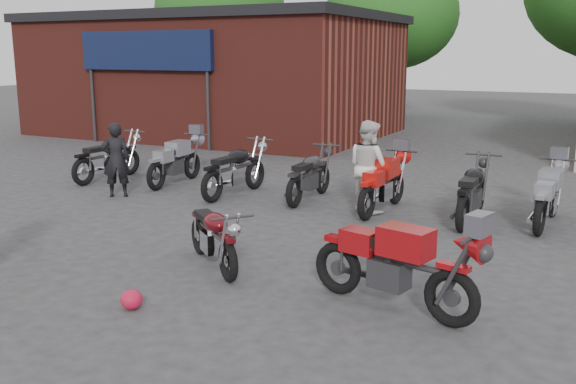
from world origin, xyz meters
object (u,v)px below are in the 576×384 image
at_px(row_bike_0, 108,155).
at_px(row_bike_1, 175,159).
at_px(person_dark, 116,160).
at_px(row_bike_6, 549,193).
at_px(vintage_motorcycle, 213,232).
at_px(row_bike_4, 383,181).
at_px(person_light, 368,166).
at_px(row_bike_5, 473,188).
at_px(sportbike, 395,260).
at_px(row_bike_2, 235,167).
at_px(row_bike_3, 310,172).
at_px(helmet, 132,299).

height_order(row_bike_0, row_bike_1, row_bike_0).
distance_m(person_dark, row_bike_6, 8.36).
distance_m(vintage_motorcycle, row_bike_4, 4.31).
relative_size(person_light, row_bike_5, 0.83).
distance_m(sportbike, row_bike_0, 9.54).
distance_m(person_light, row_bike_5, 1.93).
bearing_deg(row_bike_6, row_bike_0, 95.19).
height_order(person_dark, row_bike_2, person_dark).
bearing_deg(row_bike_3, person_dark, 110.54).
distance_m(helmet, row_bike_0, 8.17).
bearing_deg(person_light, row_bike_2, 29.85).
height_order(row_bike_3, row_bike_6, row_bike_6).
height_order(person_light, row_bike_0, person_light).
bearing_deg(helmet, row_bike_2, 110.16).
height_order(vintage_motorcycle, sportbike, sportbike).
bearing_deg(person_light, person_dark, 43.81).
bearing_deg(row_bike_2, row_bike_4, -84.91).
relative_size(person_light, row_bike_0, 0.84).
height_order(person_light, row_bike_4, person_light).
bearing_deg(row_bike_5, person_dark, 99.85).
bearing_deg(row_bike_0, sportbike, -115.57).
bearing_deg(sportbike, row_bike_5, 104.16).
relative_size(row_bike_0, row_bike_3, 1.04).
distance_m(sportbike, row_bike_6, 4.96).
xyz_separation_m(person_light, row_bike_0, (-6.48, 0.12, -0.27)).
xyz_separation_m(helmet, person_dark, (-4.26, 4.58, 0.66)).
distance_m(person_light, row_bike_2, 2.96).
relative_size(row_bike_2, row_bike_6, 1.04).
distance_m(vintage_motorcycle, row_bike_1, 6.03).
xyz_separation_m(person_light, row_bike_6, (3.13, 0.44, -0.28)).
height_order(helmet, row_bike_2, row_bike_2).
bearing_deg(row_bike_6, person_dark, 104.35).
height_order(sportbike, row_bike_0, sportbike).
xyz_separation_m(row_bike_3, row_bike_6, (4.50, 0.08, 0.01)).
height_order(row_bike_1, row_bike_2, row_bike_2).
relative_size(row_bike_1, row_bike_5, 0.97).
bearing_deg(helmet, person_light, 81.89).
bearing_deg(vintage_motorcycle, person_light, 117.93).
height_order(person_light, row_bike_6, person_light).
height_order(row_bike_0, row_bike_4, row_bike_0).
distance_m(person_dark, person_light, 5.21).
bearing_deg(row_bike_3, row_bike_1, 86.79).
bearing_deg(row_bike_1, row_bike_2, -105.54).
bearing_deg(row_bike_3, sportbike, -146.84).
bearing_deg(person_light, row_bike_4, -126.27).
bearing_deg(person_light, vintage_motorcycle, 110.11).
xyz_separation_m(sportbike, helmet, (-2.75, -1.37, -0.49)).
bearing_deg(row_bike_4, helmet, 172.59).
distance_m(person_light, row_bike_6, 3.17).
relative_size(vintage_motorcycle, person_dark, 1.15).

